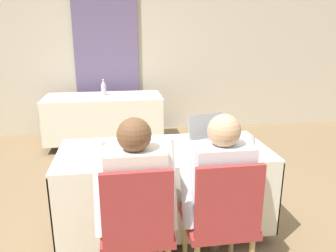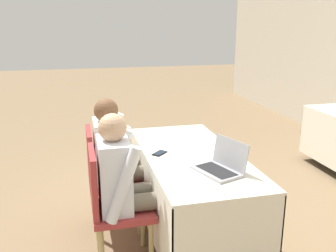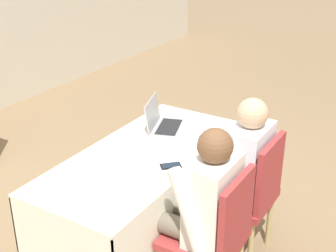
{
  "view_description": "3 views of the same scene",
  "coord_description": "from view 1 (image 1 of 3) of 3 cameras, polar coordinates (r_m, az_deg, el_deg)",
  "views": [
    {
      "loc": [
        -0.34,
        -2.43,
        1.64
      ],
      "look_at": [
        0.0,
        -0.2,
        0.98
      ],
      "focal_mm": 35.0,
      "sensor_mm": 36.0,
      "label": 1
    },
    {
      "loc": [
        2.76,
        -0.88,
        1.79
      ],
      "look_at": [
        0.0,
        -0.2,
        0.98
      ],
      "focal_mm": 40.0,
      "sensor_mm": 36.0,
      "label": 2
    },
    {
      "loc": [
        -2.32,
        -1.62,
        2.21
      ],
      "look_at": [
        0.0,
        -0.2,
        0.98
      ],
      "focal_mm": 50.0,
      "sensor_mm": 36.0,
      "label": 3
    }
  ],
  "objects": [
    {
      "name": "water_bottle",
      "position": [
        4.9,
        -11.15,
        6.52
      ],
      "size": [
        0.07,
        0.07,
        0.23
      ],
      "color": "#B7B7C1",
      "rests_on": "conference_table_far"
    },
    {
      "name": "chair_near_right",
      "position": [
        2.17,
        9.25,
        -15.47
      ],
      "size": [
        0.44,
        0.44,
        0.92
      ],
      "rotation": [
        0.0,
        0.0,
        3.14
      ],
      "color": "tan",
      "rests_on": "ground_plane"
    },
    {
      "name": "laptop",
      "position": [
        2.77,
        7.58,
        -2.06
      ],
      "size": [
        0.41,
        0.35,
        0.23
      ],
      "rotation": [
        0.0,
        0.0,
        0.33
      ],
      "color": "#99999E",
      "rests_on": "conference_table_near"
    },
    {
      "name": "curtain_panel",
      "position": [
        5.41,
        -10.67,
        12.63
      ],
      "size": [
        1.0,
        0.04,
        2.65
      ],
      "color": "slate",
      "rests_on": "ground_plane"
    },
    {
      "name": "chair_near_left",
      "position": [
        2.08,
        -5.41,
        -16.77
      ],
      "size": [
        0.44,
        0.44,
        0.92
      ],
      "rotation": [
        0.0,
        0.0,
        3.14
      ],
      "color": "tan",
      "rests_on": "ground_plane"
    },
    {
      "name": "ground_plane",
      "position": [
        2.95,
        -0.61,
        -17.54
      ],
      "size": [
        24.0,
        24.0,
        0.0
      ],
      "primitive_type": "plane",
      "color": "#846B4C"
    },
    {
      "name": "cell_phone",
      "position": [
        2.37,
        -1.23,
        -6.13
      ],
      "size": [
        0.14,
        0.14,
        0.01
      ],
      "rotation": [
        0.0,
        0.0,
        0.78
      ],
      "color": "black",
      "rests_on": "conference_table_near"
    },
    {
      "name": "person_white_shirt",
      "position": [
        2.18,
        8.6,
        -10.49
      ],
      "size": [
        0.5,
        0.52,
        1.18
      ],
      "rotation": [
        0.0,
        0.0,
        3.14
      ],
      "color": "#665B4C",
      "rests_on": "ground_plane"
    },
    {
      "name": "person_checkered_shirt",
      "position": [
        2.09,
        -5.7,
        -11.56
      ],
      "size": [
        0.5,
        0.52,
        1.18
      ],
      "rotation": [
        0.0,
        0.0,
        3.14
      ],
      "color": "#665B4C",
      "rests_on": "ground_plane"
    },
    {
      "name": "conference_table_near",
      "position": [
        2.68,
        -0.65,
        -7.68
      ],
      "size": [
        1.67,
        0.75,
        0.73
      ],
      "color": "silver",
      "rests_on": "ground_plane"
    },
    {
      "name": "conference_table_far",
      "position": [
        4.88,
        -11.11,
        3.06
      ],
      "size": [
        1.67,
        0.75,
        0.73
      ],
      "color": "silver",
      "rests_on": "ground_plane"
    },
    {
      "name": "wall_back",
      "position": [
        5.48,
        -5.28,
        13.14
      ],
      "size": [
        12.0,
        0.06,
        2.7
      ],
      "color": "beige",
      "rests_on": "ground_plane"
    },
    {
      "name": "paper_beside_laptop",
      "position": [
        2.58,
        8.7,
        -4.52
      ],
      "size": [
        0.32,
        0.36,
        0.0
      ],
      "rotation": [
        0.0,
        0.0,
        0.49
      ],
      "color": "white",
      "rests_on": "conference_table_near"
    }
  ]
}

